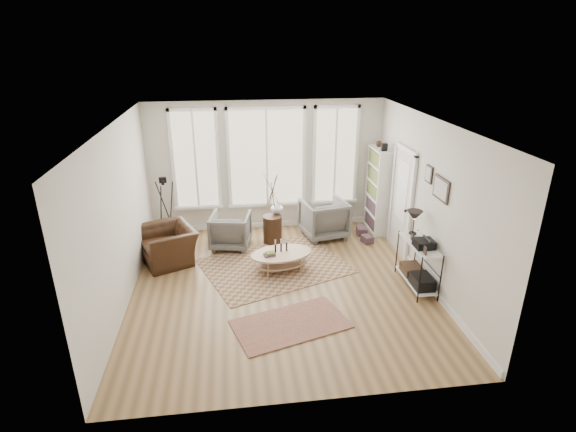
{
  "coord_description": "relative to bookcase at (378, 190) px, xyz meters",
  "views": [
    {
      "loc": [
        -0.78,
        -6.93,
        4.16
      ],
      "look_at": [
        0.2,
        0.6,
        1.1
      ],
      "focal_mm": 28.0,
      "sensor_mm": 36.0,
      "label": 1
    }
  ],
  "objects": [
    {
      "name": "tripod_camera",
      "position": [
        -4.62,
        -0.15,
        -0.27
      ],
      "size": [
        0.52,
        0.52,
        1.48
      ],
      "color": "black",
      "rests_on": "ground"
    },
    {
      "name": "accent_chair",
      "position": [
        -4.52,
        -0.97,
        -0.61
      ],
      "size": [
        1.37,
        1.3,
        0.7
      ],
      "primitive_type": "imported",
      "rotation": [
        0.0,
        0.0,
        -1.15
      ],
      "color": "#331D10",
      "rests_on": "ground"
    },
    {
      "name": "book_stack_near",
      "position": [
        -0.39,
        -0.23,
        -0.87
      ],
      "size": [
        0.24,
        0.3,
        0.18
      ],
      "primitive_type": "cube",
      "rotation": [
        0.0,
        0.0,
        -0.1
      ],
      "color": "brown",
      "rests_on": "ground"
    },
    {
      "name": "bookcase",
      "position": [
        0.0,
        0.0,
        0.0
      ],
      "size": [
        0.31,
        0.85,
        2.06
      ],
      "color": "white",
      "rests_on": "ground"
    },
    {
      "name": "door",
      "position": [
        0.13,
        -1.08,
        0.17
      ],
      "size": [
        0.09,
        1.06,
        2.22
      ],
      "color": "silver",
      "rests_on": "ground"
    },
    {
      "name": "room",
      "position": [
        -2.42,
        -2.2,
        0.47
      ],
      "size": [
        5.5,
        5.54,
        2.9
      ],
      "color": "#957247",
      "rests_on": "ground"
    },
    {
      "name": "vase",
      "position": [
        -2.29,
        -0.21,
        -0.22
      ],
      "size": [
        0.27,
        0.27,
        0.27
      ],
      "primitive_type": "imported",
      "rotation": [
        0.0,
        0.0,
        -0.04
      ],
      "color": "silver",
      "rests_on": "side_table"
    },
    {
      "name": "side_table",
      "position": [
        -2.41,
        -0.37,
        -0.14
      ],
      "size": [
        0.4,
        0.4,
        1.69
      ],
      "color": "#331D10",
      "rests_on": "ground"
    },
    {
      "name": "rug_main",
      "position": [
        -2.48,
        -1.48,
        -0.95
      ],
      "size": [
        3.11,
        2.73,
        0.01
      ],
      "primitive_type": "cube",
      "rotation": [
        0.0,
        0.0,
        0.36
      ],
      "color": "brown",
      "rests_on": "ground"
    },
    {
      "name": "wall_art",
      "position": [
        0.14,
        -2.49,
        0.92
      ],
      "size": [
        0.04,
        0.88,
        0.44
      ],
      "color": "black",
      "rests_on": "ground"
    },
    {
      "name": "book_stack_far",
      "position": [
        -0.39,
        -0.67,
        -0.88
      ],
      "size": [
        0.25,
        0.29,
        0.16
      ],
      "primitive_type": "cube",
      "rotation": [
        0.0,
        0.0,
        0.27
      ],
      "color": "brown",
      "rests_on": "ground"
    },
    {
      "name": "armchair_right",
      "position": [
        -1.25,
        -0.2,
        -0.53
      ],
      "size": [
        1.07,
        1.09,
        0.85
      ],
      "primitive_type": "imported",
      "rotation": [
        0.0,
        0.0,
        3.34
      ],
      "color": "slate",
      "rests_on": "ground"
    },
    {
      "name": "rug_runner",
      "position": [
        -2.43,
        -3.4,
        -0.94
      ],
      "size": [
        1.93,
        1.42,
        0.01
      ],
      "primitive_type": "cube",
      "rotation": [
        0.0,
        0.0,
        0.3
      ],
      "color": "maroon",
      "rests_on": "ground"
    },
    {
      "name": "armchair_left",
      "position": [
        -3.3,
        -0.47,
        -0.59
      ],
      "size": [
        0.93,
        0.95,
        0.74
      ],
      "primitive_type": "imported",
      "rotation": [
        0.0,
        0.0,
        2.95
      ],
      "color": "slate",
      "rests_on": "ground"
    },
    {
      "name": "bay_window",
      "position": [
        -2.44,
        0.49,
        0.65
      ],
      "size": [
        4.14,
        0.12,
        2.24
      ],
      "color": "tan",
      "rests_on": "ground"
    },
    {
      "name": "low_shelf",
      "position": [
        -0.06,
        -2.52,
        -0.44
      ],
      "size": [
        0.38,
        1.08,
        1.3
      ],
      "color": "white",
      "rests_on": "ground"
    },
    {
      "name": "coffee_table",
      "position": [
        -2.37,
        -1.64,
        -0.67
      ],
      "size": [
        1.3,
        0.96,
        0.54
      ],
      "color": "tan",
      "rests_on": "ground"
    }
  ]
}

